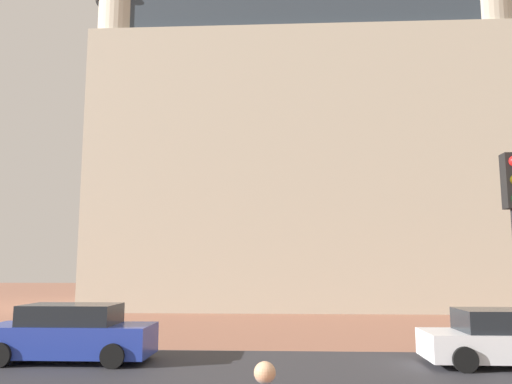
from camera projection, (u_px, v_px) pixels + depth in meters
name	position (u px, v px, depth m)	size (l,w,h in m)	color
ground_plane	(246.00, 365.00, 13.82)	(120.00, 120.00, 0.00)	#93604C
street_asphalt_strip	(242.00, 376.00, 12.37)	(120.00, 7.44, 0.00)	#2D2D33
landmark_building	(309.00, 144.00, 34.65)	(26.11, 11.12, 34.62)	#B2A893
car_white	(507.00, 339.00, 13.73)	(4.42, 2.04, 1.48)	silver
car_blue	(70.00, 334.00, 14.34)	(4.59, 1.95, 1.57)	#23389E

